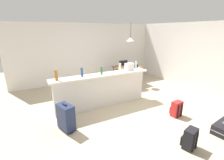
{
  "coord_description": "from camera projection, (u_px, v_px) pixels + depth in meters",
  "views": [
    {
      "loc": [
        -2.46,
        -3.73,
        2.23
      ],
      "look_at": [
        -0.15,
        0.65,
        0.67
      ],
      "focal_mm": 25.8,
      "sensor_mm": 36.0,
      "label": 1
    }
  ],
  "objects": [
    {
      "name": "bottle_amber",
      "position": [
        56.0,
        75.0,
        4.03
      ],
      "size": [
        0.07,
        0.07,
        0.27
      ],
      "primitive_type": "cylinder",
      "color": "#9E661E",
      "rests_on": "bar_countertop"
    },
    {
      "name": "partition_half_wall",
      "position": [
        102.0,
        91.0,
        4.79
      ],
      "size": [
        2.8,
        0.2,
        0.95
      ],
      "primitive_type": "cube",
      "color": "silver",
      "rests_on": "ground_plane"
    },
    {
      "name": "ground_plane",
      "position": [
        126.0,
        107.0,
        4.91
      ],
      "size": [
        13.0,
        13.0,
        0.05
      ],
      "primitive_type": "cube",
      "color": "#BCAD8E"
    },
    {
      "name": "bar_countertop",
      "position": [
        102.0,
        75.0,
        4.64
      ],
      "size": [
        2.96,
        0.4,
        0.05
      ],
      "primitive_type": "cube",
      "color": "white",
      "rests_on": "partition_half_wall"
    },
    {
      "name": "dining_table",
      "position": [
        128.0,
        69.0,
        6.76
      ],
      "size": [
        1.1,
        0.8,
        0.74
      ],
      "color": "brown",
      "rests_on": "ground_plane"
    },
    {
      "name": "bottle_green",
      "position": [
        102.0,
        71.0,
        4.58
      ],
      "size": [
        0.06,
        0.06,
        0.23
      ],
      "primitive_type": "cylinder",
      "color": "#2D6B38",
      "rests_on": "bar_countertop"
    },
    {
      "name": "wall_back",
      "position": [
        90.0,
        53.0,
        7.11
      ],
      "size": [
        6.6,
        0.1,
        2.5
      ],
      "primitive_type": "cube",
      "color": "silver",
      "rests_on": "ground_plane"
    },
    {
      "name": "bottle_clear",
      "position": [
        136.0,
        65.0,
        5.19
      ],
      "size": [
        0.06,
        0.06,
        0.26
      ],
      "primitive_type": "cylinder",
      "color": "silver",
      "rests_on": "bar_countertop"
    },
    {
      "name": "grocery_bag",
      "position": [
        129.0,
        67.0,
        5.07
      ],
      "size": [
        0.26,
        0.18,
        0.22
      ],
      "primitive_type": "cube",
      "color": "silver",
      "rests_on": "bar_countertop"
    },
    {
      "name": "dining_chair_near_partition",
      "position": [
        134.0,
        76.0,
        6.28
      ],
      "size": [
        0.45,
        0.45,
        0.93
      ],
      "color": "black",
      "rests_on": "ground_plane"
    },
    {
      "name": "wall_right",
      "position": [
        190.0,
        56.0,
        6.14
      ],
      "size": [
        0.1,
        6.0,
        2.5
      ],
      "primitive_type": "cube",
      "color": "silver",
      "rests_on": "ground_plane"
    },
    {
      "name": "backpack_black",
      "position": [
        190.0,
        139.0,
        3.12
      ],
      "size": [
        0.32,
        0.29,
        0.42
      ],
      "color": "black",
      "rests_on": "ground_plane"
    },
    {
      "name": "bottle_blue",
      "position": [
        82.0,
        72.0,
        4.37
      ],
      "size": [
        0.07,
        0.07,
        0.25
      ],
      "primitive_type": "cylinder",
      "color": "#284C89",
      "rests_on": "bar_countertop"
    },
    {
      "name": "dining_chair_far_side",
      "position": [
        122.0,
        69.0,
        7.29
      ],
      "size": [
        0.42,
        0.42,
        0.93
      ],
      "color": "black",
      "rests_on": "ground_plane"
    },
    {
      "name": "backpack_red",
      "position": [
        176.0,
        109.0,
        4.3
      ],
      "size": [
        0.3,
        0.27,
        0.42
      ],
      "color": "red",
      "rests_on": "ground_plane"
    },
    {
      "name": "bottle_white",
      "position": [
        120.0,
        68.0,
        4.83
      ],
      "size": [
        0.07,
        0.07,
        0.27
      ],
      "primitive_type": "cylinder",
      "color": "silver",
      "rests_on": "bar_countertop"
    },
    {
      "name": "suitcase_upright_navy",
      "position": [
        66.0,
        117.0,
        3.65
      ],
      "size": [
        0.36,
        0.49,
        0.67
      ],
      "color": "#1E284C",
      "rests_on": "ground_plane"
    },
    {
      "name": "pendant_lamp",
      "position": [
        130.0,
        39.0,
        6.42
      ],
      "size": [
        0.34,
        0.34,
        0.76
      ],
      "color": "black"
    }
  ]
}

